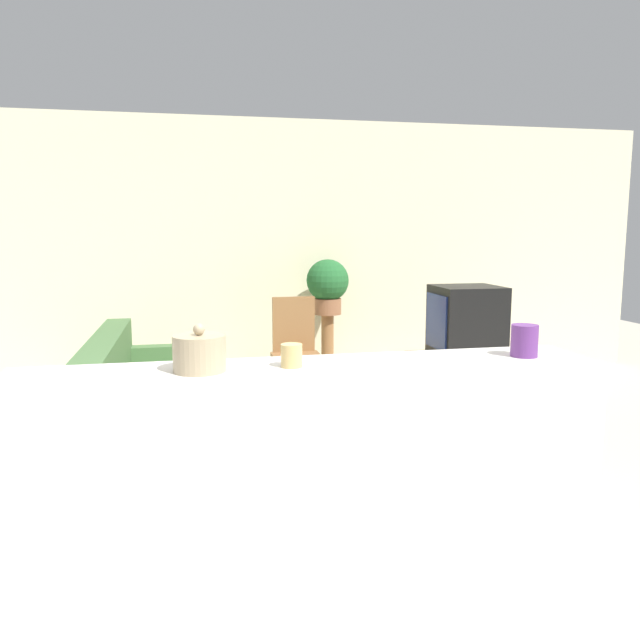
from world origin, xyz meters
name	(u,v)px	position (x,y,z in m)	size (l,w,h in m)	color
ground_plane	(290,539)	(0.00, 0.00, 0.00)	(14.00, 14.00, 0.00)	beige
wall_back	(236,253)	(0.00, 3.43, 1.35)	(9.00, 0.06, 2.70)	beige
couch	(153,408)	(-0.77, 1.62, 0.28)	(0.93, 1.96, 0.83)	#476B3D
tv_stand	(464,383)	(1.86, 1.95, 0.26)	(0.93, 0.55, 0.51)	olive
television	(466,321)	(1.86, 1.95, 0.81)	(0.56, 0.52, 0.60)	black
wooden_chair	(296,346)	(0.47, 2.57, 0.53)	(0.44, 0.44, 0.97)	olive
plant_stand	(327,350)	(0.88, 3.07, 0.37)	(0.12, 0.12, 0.74)	olive
potted_plant	(328,284)	(0.88, 3.07, 1.05)	(0.43, 0.43, 0.55)	#8E5B3D
foreground_counter	(312,489)	(0.00, -0.59, 0.52)	(2.40, 0.44, 1.05)	silver
decorative_bowl	(200,353)	(-0.44, -0.59, 1.12)	(0.21, 0.21, 0.19)	tan
candle_jar	(292,356)	(-0.08, -0.59, 1.09)	(0.09, 0.09, 0.09)	tan
coffee_tin	(524,341)	(0.94, -0.59, 1.12)	(0.12, 0.12, 0.14)	#66337F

